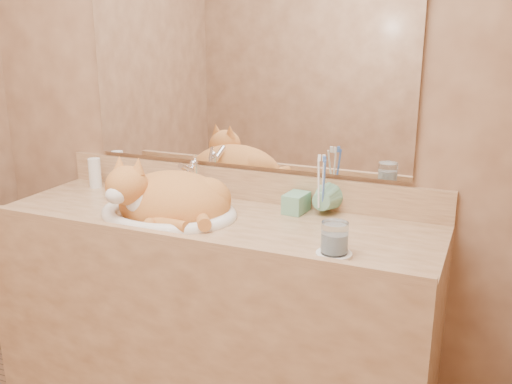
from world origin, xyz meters
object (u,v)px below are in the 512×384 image
at_px(vanity_counter, 214,326).
at_px(sink_basin, 168,194).
at_px(cat, 167,197).
at_px(toothbrush_cup, 321,203).
at_px(water_glass, 335,238).
at_px(soap_dispenser, 290,195).

height_order(vanity_counter, sink_basin, sink_basin).
bearing_deg(cat, toothbrush_cup, 16.43).
xyz_separation_m(vanity_counter, water_glass, (0.49, -0.16, 0.48)).
distance_m(soap_dispenser, water_glass, 0.38).
bearing_deg(sink_basin, water_glass, -6.17).
bearing_deg(cat, water_glass, -15.94).
xyz_separation_m(soap_dispenser, toothbrush_cup, (0.10, 0.03, -0.03)).
bearing_deg(vanity_counter, soap_dispenser, 28.82).
bearing_deg(sink_basin, toothbrush_cup, 25.93).
bearing_deg(soap_dispenser, sink_basin, -153.42).
distance_m(vanity_counter, sink_basin, 0.53).
height_order(sink_basin, toothbrush_cup, sink_basin).
relative_size(soap_dispenser, toothbrush_cup, 1.41).
bearing_deg(soap_dispenser, vanity_counter, -145.45).
distance_m(sink_basin, toothbrush_cup, 0.55).
bearing_deg(toothbrush_cup, cat, -158.72).
xyz_separation_m(cat, toothbrush_cup, (0.51, 0.20, -0.02)).
height_order(cat, water_glass, cat).
height_order(vanity_counter, toothbrush_cup, toothbrush_cup).
bearing_deg(vanity_counter, water_glass, -17.74).
distance_m(vanity_counter, water_glass, 0.71).
height_order(soap_dispenser, toothbrush_cup, soap_dispenser).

